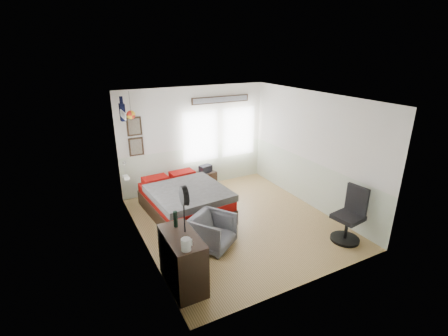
{
  "coord_description": "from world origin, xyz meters",
  "views": [
    {
      "loc": [
        -3.14,
        -5.43,
        3.61
      ],
      "look_at": [
        -0.1,
        0.4,
        1.15
      ],
      "focal_mm": 26.0,
      "sensor_mm": 36.0,
      "label": 1
    }
  ],
  "objects": [
    {
      "name": "room_shell",
      "position": [
        -0.08,
        0.19,
        1.61
      ],
      "size": [
        4.02,
        4.52,
        2.71
      ],
      "color": "silver",
      "rests_on": "ground_plane"
    },
    {
      "name": "dresser",
      "position": [
        -1.74,
        -1.33,
        0.45
      ],
      "size": [
        0.48,
        1.0,
        0.9
      ],
      "primitive_type": "cube",
      "color": "black",
      "rests_on": "ground_plane"
    },
    {
      "name": "wall_decor",
      "position": [
        -1.1,
        1.96,
        2.1
      ],
      "size": [
        3.55,
        1.32,
        1.44
      ],
      "color": "#3E2917",
      "rests_on": "room_shell"
    },
    {
      "name": "bottle",
      "position": [
        -1.72,
        -1.04,
        1.04
      ],
      "size": [
        0.07,
        0.07,
        0.27
      ],
      "primitive_type": "cylinder",
      "color": "black",
      "rests_on": "dresser"
    },
    {
      "name": "task_chair",
      "position": [
        1.62,
        -1.62,
        0.46
      ],
      "size": [
        0.56,
        0.56,
        1.12
      ],
      "rotation": [
        0.0,
        0.0,
        0.14
      ],
      "color": "black",
      "rests_on": "ground_plane"
    },
    {
      "name": "black_bag",
      "position": [
        0.14,
        1.93,
        0.58
      ],
      "size": [
        0.36,
        0.28,
        0.19
      ],
      "primitive_type": "cube",
      "rotation": [
        0.0,
        0.0,
        0.25
      ],
      "color": "black",
      "rests_on": "nightstand"
    },
    {
      "name": "kettle",
      "position": [
        -1.81,
        -1.72,
        0.99
      ],
      "size": [
        0.16,
        0.14,
        0.19
      ],
      "rotation": [
        0.0,
        0.0,
        0.16
      ],
      "color": "silver",
      "rests_on": "dresser"
    },
    {
      "name": "stand_fan",
      "position": [
        -1.64,
        -1.25,
        1.51
      ],
      "size": [
        0.11,
        0.32,
        0.78
      ],
      "rotation": [
        0.0,
        0.0,
        -0.09
      ],
      "color": "black",
      "rests_on": "dresser"
    },
    {
      "name": "nightstand",
      "position": [
        0.14,
        1.93,
        0.24
      ],
      "size": [
        0.57,
        0.5,
        0.49
      ],
      "primitive_type": "cube",
      "rotation": [
        0.0,
        0.0,
        0.26
      ],
      "color": "black",
      "rests_on": "ground_plane"
    },
    {
      "name": "armchair",
      "position": [
        -0.87,
        -0.62,
        0.33
      ],
      "size": [
        1.0,
        1.01,
        0.67
      ],
      "primitive_type": "imported",
      "rotation": [
        0.0,
        0.0,
        0.6
      ],
      "color": "slate",
      "rests_on": "ground_plane"
    },
    {
      "name": "bed",
      "position": [
        -0.86,
        0.87,
        0.34
      ],
      "size": [
        1.68,
        2.25,
        0.69
      ],
      "rotation": [
        0.0,
        0.0,
        0.08
      ],
      "color": "black",
      "rests_on": "ground_plane"
    },
    {
      "name": "ground_plane",
      "position": [
        0.0,
        0.0,
        -0.01
      ],
      "size": [
        4.0,
        4.5,
        0.01
      ],
      "primitive_type": "cube",
      "color": "olive"
    }
  ]
}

